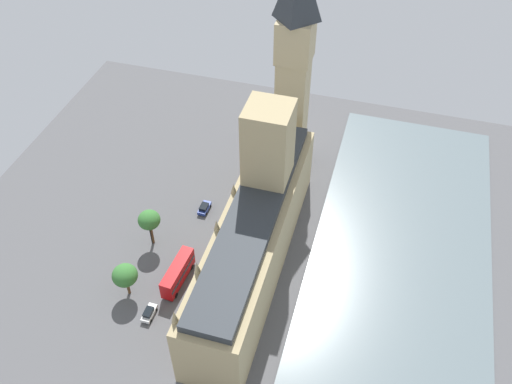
% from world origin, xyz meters
% --- Properties ---
extents(ground_plane, '(128.06, 128.06, 0.00)m').
position_xyz_m(ground_plane, '(0.00, 0.00, 0.00)').
color(ground_plane, '#565659').
extents(river_thames, '(36.44, 115.25, 0.25)m').
position_xyz_m(river_thames, '(-30.81, 0.00, 0.12)').
color(river_thames, slate).
rests_on(river_thames, ground).
extents(parliament_building, '(11.88, 55.81, 32.62)m').
position_xyz_m(parliament_building, '(-1.99, -1.89, 9.58)').
color(parliament_building, tan).
rests_on(parliament_building, ground).
extents(clock_tower, '(7.71, 7.71, 52.45)m').
position_xyz_m(clock_tower, '(-0.97, -34.90, 27.12)').
color(clock_tower, tan).
rests_on(clock_tower, ground).
extents(car_blue_kerbside, '(2.03, 4.20, 1.74)m').
position_xyz_m(car_blue_kerbside, '(13.04, -11.98, 0.89)').
color(car_blue_kerbside, navy).
rests_on(car_blue_kerbside, ground).
extents(double_decker_bus_leading, '(3.26, 10.65, 4.75)m').
position_xyz_m(double_decker_bus_leading, '(11.29, 7.84, 2.63)').
color(double_decker_bus_leading, '#B20C0F').
rests_on(double_decker_bus_leading, ground).
extents(car_white_midblock, '(1.84, 4.08, 1.74)m').
position_xyz_m(car_white_midblock, '(13.64, 16.94, 0.88)').
color(car_white_midblock, silver).
rests_on(car_white_midblock, ground).
extents(pedestrian_opposite_hall, '(0.51, 0.61, 1.67)m').
position_xyz_m(pedestrian_opposite_hall, '(5.85, 11.21, 0.75)').
color(pedestrian_opposite_hall, gray).
rests_on(pedestrian_opposite_hall, ground).
extents(pedestrian_corner, '(0.59, 0.48, 1.67)m').
position_xyz_m(pedestrian_corner, '(5.94, 18.61, 0.75)').
color(pedestrian_corner, gray).
rests_on(pedestrian_corner, ground).
extents(pedestrian_by_river_gate, '(0.44, 0.55, 1.51)m').
position_xyz_m(pedestrian_by_river_gate, '(6.85, 1.99, 0.68)').
color(pedestrian_by_river_gate, maroon).
rests_on(pedestrian_by_river_gate, ground).
extents(plane_tree_trailing, '(4.92, 4.92, 7.71)m').
position_xyz_m(plane_tree_trailing, '(19.57, 13.21, 5.58)').
color(plane_tree_trailing, brown).
rests_on(plane_tree_trailing, ground).
extents(plane_tree_under_trees, '(4.62, 4.62, 9.04)m').
position_xyz_m(plane_tree_under_trees, '(20.29, -0.08, 6.99)').
color(plane_tree_under_trees, brown).
rests_on(plane_tree_under_trees, ground).
extents(street_lamp_far_end, '(0.56, 0.56, 6.34)m').
position_xyz_m(street_lamp_far_end, '(20.37, 0.36, 4.43)').
color(street_lamp_far_end, black).
rests_on(street_lamp_far_end, ground).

